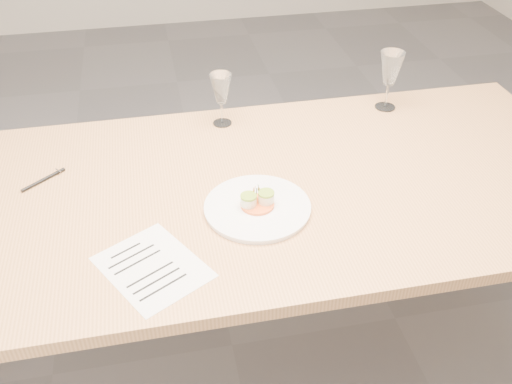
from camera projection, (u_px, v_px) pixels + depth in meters
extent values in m
plane|color=slate|center=(232.00, 345.00, 2.19)|extent=(7.00, 7.00, 0.00)
cube|color=tan|center=(226.00, 193.00, 1.75)|extent=(2.40, 1.00, 0.04)
cylinder|color=tan|center=(465.00, 178.00, 2.47)|extent=(0.07, 0.07, 0.71)
cylinder|color=white|center=(257.00, 208.00, 1.65)|extent=(0.31, 0.31, 0.01)
cylinder|color=white|center=(257.00, 206.00, 1.65)|extent=(0.31, 0.31, 0.01)
cylinder|color=orange|center=(257.00, 205.00, 1.64)|extent=(0.10, 0.10, 0.01)
cylinder|color=#F5EDC8|center=(249.00, 201.00, 1.63)|extent=(0.05, 0.05, 0.03)
cylinder|color=#F5EDC8|center=(266.00, 198.00, 1.64)|extent=(0.05, 0.05, 0.03)
cylinder|color=#8FAF30|center=(249.00, 196.00, 1.62)|extent=(0.05, 0.05, 0.01)
cylinder|color=#8FAF30|center=(266.00, 193.00, 1.63)|extent=(0.05, 0.05, 0.01)
cylinder|color=tan|center=(282.00, 214.00, 1.62)|extent=(0.05, 0.05, 0.00)
cube|color=white|center=(153.00, 267.00, 1.47)|extent=(0.33, 0.35, 0.00)
cube|color=black|center=(126.00, 251.00, 1.51)|extent=(0.08, 0.05, 0.00)
cube|color=black|center=(132.00, 256.00, 1.50)|extent=(0.12, 0.07, 0.00)
cube|color=black|center=(138.00, 262.00, 1.48)|extent=(0.12, 0.07, 0.00)
cube|color=black|center=(150.00, 274.00, 1.44)|extent=(0.12, 0.07, 0.00)
cube|color=black|center=(157.00, 281.00, 1.42)|extent=(0.12, 0.07, 0.00)
cube|color=black|center=(163.00, 287.00, 1.41)|extent=(0.12, 0.07, 0.00)
cylinder|color=black|center=(43.00, 180.00, 1.77)|extent=(0.13, 0.11, 0.01)
cube|color=silver|center=(58.00, 170.00, 1.80)|extent=(0.02, 0.02, 0.00)
cylinder|color=white|center=(222.00, 123.00, 2.06)|extent=(0.07, 0.07, 0.00)
cylinder|color=white|center=(222.00, 113.00, 2.03)|extent=(0.01, 0.01, 0.08)
cone|color=white|center=(221.00, 89.00, 1.97)|extent=(0.08, 0.08, 0.11)
cylinder|color=white|center=(385.00, 107.00, 2.15)|extent=(0.08, 0.08, 0.00)
cylinder|color=white|center=(387.00, 95.00, 2.12)|extent=(0.01, 0.01, 0.09)
cone|color=white|center=(391.00, 68.00, 2.06)|extent=(0.09, 0.09, 0.12)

